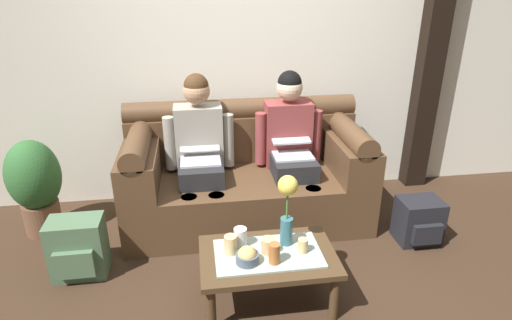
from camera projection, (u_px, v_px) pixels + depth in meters
ground_plane at (270, 311)px, 2.63m from camera, size 14.00×14.00×0.00m
back_wall_patterned at (237, 34)px, 3.60m from camera, size 6.00×0.12×2.90m
timber_pillar at (434, 32)px, 3.72m from camera, size 0.20×0.20×2.90m
couch at (246, 176)px, 3.54m from camera, size 1.94×0.88×0.96m
person_left at (200, 147)px, 3.38m from camera, size 0.56×0.67×1.22m
person_right at (290, 142)px, 3.48m from camera, size 0.56×0.67×1.22m
coffee_table at (268, 260)px, 2.60m from camera, size 0.83×0.53×0.36m
flower_vase at (287, 203)px, 2.56m from camera, size 0.12×0.12×0.47m
snack_bowl at (247, 256)px, 2.48m from camera, size 0.14×0.14×0.11m
cup_near_left at (303, 245)px, 2.57m from camera, size 0.06×0.06×0.09m
cup_near_right at (268, 246)px, 2.56m from camera, size 0.08×0.08×0.10m
cup_far_center at (275, 254)px, 2.46m from camera, size 0.07×0.07×0.13m
cup_far_left at (231, 245)px, 2.55m from camera, size 0.08×0.08×0.12m
cup_far_right at (240, 237)px, 2.62m from camera, size 0.08×0.08×0.12m
backpack_right at (419, 221)px, 3.27m from camera, size 0.32×0.29×0.35m
backpack_left at (78, 248)px, 2.88m from camera, size 0.36×0.27×0.42m
potted_plant at (35, 183)px, 3.29m from camera, size 0.40×0.40×0.78m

